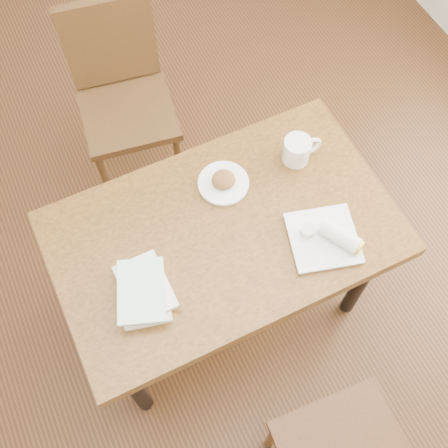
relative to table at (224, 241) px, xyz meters
name	(u,v)px	position (x,y,z in m)	size (l,w,h in m)	color
ground	(224,302)	(0.00, 0.00, -0.67)	(4.00, 5.00, 0.01)	#472814
room_walls	(224,48)	(0.00, 0.00, 0.97)	(4.02, 5.02, 2.80)	beige
table	(224,241)	(0.00, 0.00, 0.00)	(1.22, 0.75, 0.75)	brown
chair_far	(122,88)	(-0.06, 0.95, -0.11)	(0.48, 0.48, 0.95)	#4B3115
plate_scone	(223,182)	(0.08, 0.17, 0.11)	(0.19, 0.19, 0.06)	white
coffee_mug	(298,149)	(0.38, 0.16, 0.14)	(0.15, 0.10, 0.10)	white
plate_burrito	(329,238)	(0.31, -0.20, 0.11)	(0.29, 0.29, 0.08)	white
book_stack	(144,291)	(-0.35, -0.10, 0.12)	(0.22, 0.27, 0.06)	white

